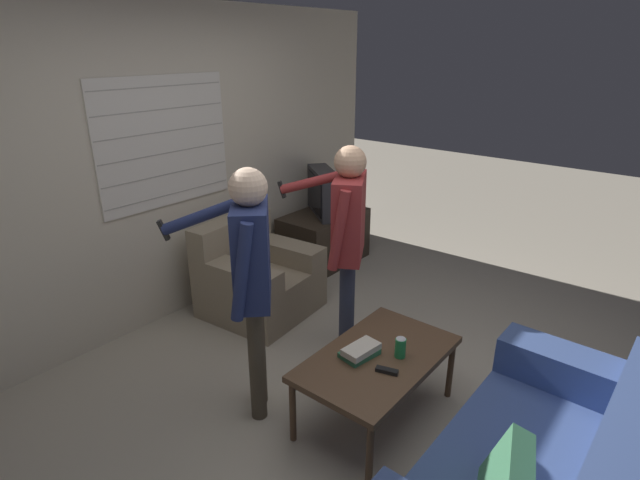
% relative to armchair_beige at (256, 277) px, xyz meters
% --- Properties ---
extents(ground_plane, '(16.00, 16.00, 0.00)m').
position_rel_armchair_beige_xyz_m(ground_plane, '(-0.41, -1.47, -0.31)').
color(ground_plane, '#B2A893').
extents(wall_back, '(5.20, 0.08, 2.55)m').
position_rel_armchair_beige_xyz_m(wall_back, '(-0.41, 0.55, 0.97)').
color(wall_back, beige).
rests_on(wall_back, ground_plane).
extents(armchair_beige, '(0.93, 0.91, 0.80)m').
position_rel_armchair_beige_xyz_m(armchair_beige, '(0.00, 0.00, 0.00)').
color(armchair_beige, gray).
rests_on(armchair_beige, ground_plane).
extents(coffee_table, '(1.04, 0.62, 0.46)m').
position_rel_armchair_beige_xyz_m(coffee_table, '(-0.50, -1.59, 0.11)').
color(coffee_table, brown).
rests_on(coffee_table, ground_plane).
extents(tv_stand, '(0.93, 0.56, 0.55)m').
position_rel_armchair_beige_xyz_m(tv_stand, '(1.19, 0.18, -0.03)').
color(tv_stand, '#33281E').
rests_on(tv_stand, ground_plane).
extents(tv, '(0.56, 0.65, 0.46)m').
position_rel_armchair_beige_xyz_m(tv, '(1.18, 0.18, 0.48)').
color(tv, '#2D2D33').
rests_on(tv, tv_stand).
extents(person_left_standing, '(0.48, 0.79, 1.60)m').
position_rel_armchair_beige_xyz_m(person_left_standing, '(-0.92, -0.95, 0.70)').
color(person_left_standing, '#4C4233').
rests_on(person_left_standing, ground_plane).
extents(person_right_standing, '(0.56, 0.83, 1.59)m').
position_rel_armchair_beige_xyz_m(person_right_standing, '(-0.01, -0.98, 0.70)').
color(person_right_standing, '#33384C').
rests_on(person_right_standing, ground_plane).
extents(book_stack, '(0.25, 0.19, 0.07)m').
position_rel_armchair_beige_xyz_m(book_stack, '(-0.58, -1.51, 0.19)').
color(book_stack, '#33754C').
rests_on(book_stack, coffee_table).
extents(soda_can, '(0.07, 0.07, 0.13)m').
position_rel_armchair_beige_xyz_m(soda_can, '(-0.43, -1.70, 0.21)').
color(soda_can, '#238E47').
rests_on(soda_can, coffee_table).
extents(spare_remote, '(0.08, 0.14, 0.02)m').
position_rel_armchair_beige_xyz_m(spare_remote, '(-0.61, -1.72, 0.16)').
color(spare_remote, black).
rests_on(spare_remote, coffee_table).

